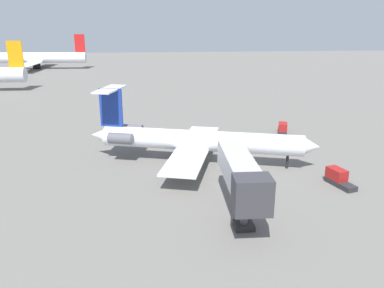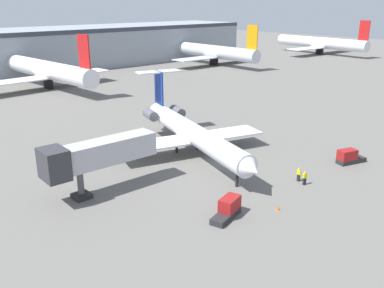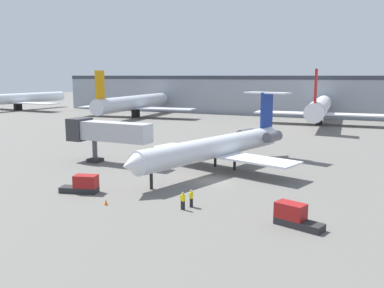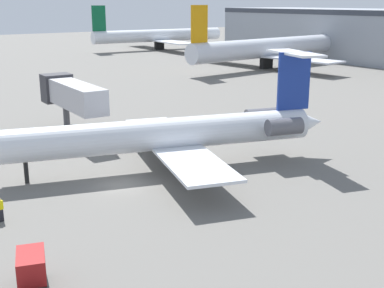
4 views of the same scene
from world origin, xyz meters
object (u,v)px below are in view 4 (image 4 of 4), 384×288
object	(u,v)px
parked_airliner_west_end	(158,36)
ground_crew_marshaller	(0,209)
jet_bridge	(70,94)
baggage_tug_trailing	(32,276)
regional_jet	(173,133)
parked_airliner_west_mid	(266,48)

from	to	relation	value
parked_airliner_west_end	ground_crew_marshaller	bearing A→B (deg)	-35.69
jet_bridge	parked_airliner_west_end	distance (m)	102.82
ground_crew_marshaller	baggage_tug_trailing	xyz separation A→B (m)	(9.76, -1.00, -0.02)
regional_jet	jet_bridge	size ratio (longest dim) A/B	2.35
baggage_tug_trailing	parked_airliner_west_end	bearing A→B (deg)	146.38
regional_jet	baggage_tug_trailing	size ratio (longest dim) A/B	7.19
ground_crew_marshaller	regional_jet	bearing A→B (deg)	101.22
parked_airliner_west_end	parked_airliner_west_mid	bearing A→B (deg)	-4.59
regional_jet	parked_airliner_west_end	distance (m)	115.05
parked_airliner_west_mid	parked_airliner_west_end	bearing A→B (deg)	175.41
ground_crew_marshaller	baggage_tug_trailing	world-z (taller)	baggage_tug_trailing
regional_jet	ground_crew_marshaller	bearing A→B (deg)	-78.78
baggage_tug_trailing	parked_airliner_west_mid	size ratio (longest dim) A/B	0.10
baggage_tug_trailing	parked_airliner_west_mid	xyz separation A→B (m)	(-60.01, 70.44, 3.51)
regional_jet	baggage_tug_trailing	distance (m)	21.20
ground_crew_marshaller	baggage_tug_trailing	bearing A→B (deg)	-5.86
ground_crew_marshaller	parked_airliner_west_end	distance (m)	126.24
regional_jet	parked_airliner_west_end	bearing A→B (deg)	149.75
ground_crew_marshaller	parked_airliner_west_mid	bearing A→B (deg)	125.89
ground_crew_marshaller	baggage_tug_trailing	size ratio (longest dim) A/B	0.40
ground_crew_marshaller	jet_bridge	bearing A→B (deg)	146.55
baggage_tug_trailing	parked_airliner_west_end	distance (m)	134.84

